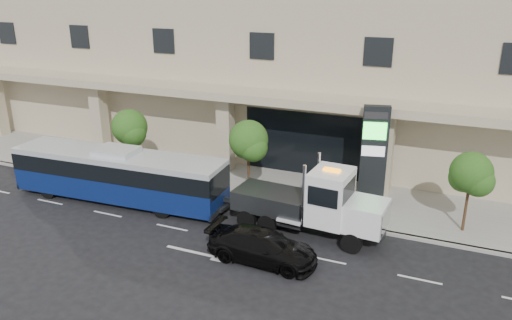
# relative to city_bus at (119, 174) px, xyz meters

# --- Properties ---
(ground) EXTENTS (120.00, 120.00, 0.00)m
(ground) POSITION_rel_city_bus_xyz_m (8.42, -0.21, -1.59)
(ground) COLOR black
(ground) RESTS_ON ground
(sidewalk) EXTENTS (120.00, 6.00, 0.15)m
(sidewalk) POSITION_rel_city_bus_xyz_m (8.42, 4.79, -1.52)
(sidewalk) COLOR gray
(sidewalk) RESTS_ON ground
(curb) EXTENTS (120.00, 0.30, 0.15)m
(curb) POSITION_rel_city_bus_xyz_m (8.42, 1.79, -1.52)
(curb) COLOR gray
(curb) RESTS_ON ground
(convention_center) EXTENTS (60.00, 17.60, 20.00)m
(convention_center) POSITION_rel_city_bus_xyz_m (8.42, 15.21, 8.38)
(convention_center) COLOR #BBAE8C
(convention_center) RESTS_ON ground
(tree_left) EXTENTS (2.27, 2.20, 4.22)m
(tree_left) POSITION_rel_city_bus_xyz_m (-1.55, 3.38, 1.52)
(tree_left) COLOR #422B19
(tree_left) RESTS_ON sidewalk
(tree_mid) EXTENTS (2.28, 2.20, 4.38)m
(tree_mid) POSITION_rel_city_bus_xyz_m (6.45, 3.38, 1.66)
(tree_mid) COLOR #422B19
(tree_mid) RESTS_ON sidewalk
(tree_right) EXTENTS (2.10, 2.00, 4.04)m
(tree_right) POSITION_rel_city_bus_xyz_m (17.95, 3.38, 1.44)
(tree_right) COLOR #422B19
(tree_right) RESTS_ON sidewalk
(city_bus) EXTENTS (12.49, 3.23, 3.13)m
(city_bus) POSITION_rel_city_bus_xyz_m (0.00, 0.00, 0.00)
(city_bus) COLOR black
(city_bus) RESTS_ON ground
(tow_truck) EXTENTS (8.57, 2.60, 3.89)m
(tow_truck) POSITION_rel_city_bus_xyz_m (11.20, 0.42, 0.01)
(tow_truck) COLOR #2D3033
(tow_truck) RESTS_ON ground
(black_sedan) EXTENTS (5.00, 2.14, 1.44)m
(black_sedan) POSITION_rel_city_bus_xyz_m (9.81, -2.86, -0.88)
(black_sedan) COLOR black
(black_sedan) RESTS_ON ground
(signage_pylon) EXTENTS (1.45, 0.80, 5.52)m
(signage_pylon) POSITION_rel_city_bus_xyz_m (13.11, 4.74, 1.37)
(signage_pylon) COLOR black
(signage_pylon) RESTS_ON sidewalk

